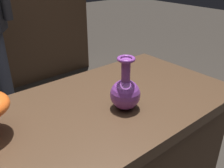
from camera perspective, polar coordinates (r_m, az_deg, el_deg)
The scene contains 1 object.
vase_centerpiece at distance 0.97m, azimuth 3.06°, elevation -1.85°, with size 0.12×0.12×0.21m.
Camera 1 is at (-0.52, -0.71, 1.33)m, focal length 39.81 mm.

